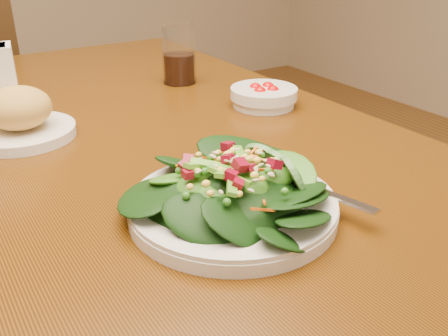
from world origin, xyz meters
The scene contains 5 objects.
dining_table centered at (0.00, 0.00, 0.65)m, with size 0.90×1.40×0.75m.
salad_plate centered at (0.04, -0.34, 0.78)m, with size 0.26×0.26×0.07m.
bread_plate centered at (-0.13, 0.06, 0.79)m, with size 0.17×0.17×0.09m.
tomato_bowl centered at (0.31, -0.03, 0.77)m, with size 0.13×0.13×0.04m.
drinking_glass centered at (0.25, 0.21, 0.81)m, with size 0.08×0.08×0.13m.
Camera 1 is at (-0.27, -0.78, 1.07)m, focal length 40.00 mm.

